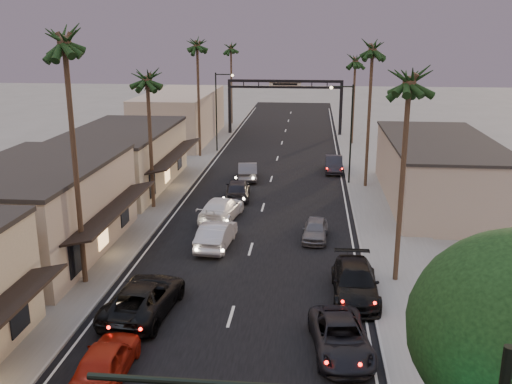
% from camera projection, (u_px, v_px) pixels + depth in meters
% --- Properties ---
extents(ground, '(200.00, 200.00, 0.00)m').
position_uv_depth(ground, '(266.00, 197.00, 48.14)').
color(ground, slate).
rests_on(ground, ground).
extents(road, '(14.00, 120.00, 0.02)m').
position_uv_depth(road, '(270.00, 182.00, 52.92)').
color(road, black).
rests_on(road, ground).
extents(sidewalk_left, '(5.00, 92.00, 0.12)m').
position_uv_depth(sidewalk_left, '(186.00, 162.00, 60.51)').
color(sidewalk_left, slate).
rests_on(sidewalk_left, ground).
extents(sidewalk_right, '(5.00, 92.00, 0.12)m').
position_uv_depth(sidewalk_right, '(367.00, 166.00, 58.69)').
color(sidewalk_right, slate).
rests_on(sidewalk_right, ground).
extents(storefront_mid, '(8.00, 14.00, 5.50)m').
position_uv_depth(storefront_mid, '(38.00, 212.00, 35.23)').
color(storefront_mid, gray).
rests_on(storefront_mid, ground).
extents(storefront_far, '(8.00, 16.00, 5.00)m').
position_uv_depth(storefront_far, '(122.00, 159.00, 50.61)').
color(storefront_far, tan).
rests_on(storefront_far, ground).
extents(storefront_dist, '(8.00, 20.00, 6.00)m').
position_uv_depth(storefront_dist, '(181.00, 116.00, 72.48)').
color(storefront_dist, gray).
rests_on(storefront_dist, ground).
extents(building_right, '(8.00, 18.00, 5.00)m').
position_uv_depth(building_right, '(438.00, 172.00, 46.11)').
color(building_right, gray).
rests_on(building_right, ground).
extents(arch, '(15.20, 0.40, 7.27)m').
position_uv_depth(arch, '(285.00, 93.00, 75.32)').
color(arch, black).
rests_on(arch, ground).
extents(streetlight_right, '(2.13, 0.30, 9.00)m').
position_uv_depth(streetlight_right, '(348.00, 126.00, 50.80)').
color(streetlight_right, black).
rests_on(streetlight_right, ground).
extents(streetlight_left, '(2.13, 0.30, 9.00)m').
position_uv_depth(streetlight_left, '(219.00, 105.00, 64.56)').
color(streetlight_left, black).
rests_on(streetlight_left, ground).
extents(palm_lb, '(3.20, 3.20, 15.20)m').
position_uv_depth(palm_lb, '(63.00, 34.00, 28.07)').
color(palm_lb, '#38281C').
rests_on(palm_lb, ground).
extents(palm_lc, '(3.20, 3.20, 12.20)m').
position_uv_depth(palm_lc, '(147.00, 74.00, 42.26)').
color(palm_lc, '#38281C').
rests_on(palm_lc, ground).
extents(palm_ld, '(3.20, 3.20, 14.20)m').
position_uv_depth(palm_ld, '(197.00, 41.00, 59.91)').
color(palm_ld, '#38281C').
rests_on(palm_ld, ground).
extents(palm_ra, '(3.20, 3.20, 13.20)m').
position_uv_depth(palm_ra, '(410.00, 74.00, 28.86)').
color(palm_ra, '#38281C').
rests_on(palm_ra, ground).
extents(palm_rb, '(3.20, 3.20, 14.20)m').
position_uv_depth(palm_rb, '(373.00, 44.00, 47.74)').
color(palm_rb, '#38281C').
rests_on(palm_rb, ground).
extents(palm_rc, '(3.20, 3.20, 12.20)m').
position_uv_depth(palm_rc, '(356.00, 57.00, 67.41)').
color(palm_rc, '#38281C').
rests_on(palm_rc, ground).
extents(palm_far, '(3.20, 3.20, 13.20)m').
position_uv_depth(palm_far, '(231.00, 45.00, 82.15)').
color(palm_far, '#38281C').
rests_on(palm_far, ground).
extents(oncoming_red, '(1.93, 4.67, 1.58)m').
position_uv_depth(oncoming_red, '(106.00, 360.00, 22.92)').
color(oncoming_red, maroon).
rests_on(oncoming_red, ground).
extents(oncoming_pickup, '(3.35, 6.33, 1.70)m').
position_uv_depth(oncoming_pickup, '(144.00, 297.00, 28.17)').
color(oncoming_pickup, black).
rests_on(oncoming_pickup, ground).
extents(oncoming_silver, '(2.14, 5.20, 1.68)m').
position_uv_depth(oncoming_silver, '(216.00, 235.00, 36.85)').
color(oncoming_silver, '#A8A7AD').
rests_on(oncoming_silver, ground).
extents(oncoming_white, '(3.08, 6.01, 1.67)m').
position_uv_depth(oncoming_white, '(221.00, 209.00, 42.17)').
color(oncoming_white, white).
rests_on(oncoming_white, ground).
extents(oncoming_dgrey, '(2.34, 5.01, 1.66)m').
position_uv_depth(oncoming_dgrey, '(238.00, 189.00, 47.39)').
color(oncoming_dgrey, black).
rests_on(oncoming_dgrey, ground).
extents(oncoming_grey_far, '(2.32, 5.12, 1.63)m').
position_uv_depth(oncoming_grey_far, '(248.00, 171.00, 53.63)').
color(oncoming_grey_far, '#4C4B50').
rests_on(oncoming_grey_far, ground).
extents(curbside_near, '(3.02, 5.47, 1.45)m').
position_uv_depth(curbside_near, '(341.00, 337.00, 24.75)').
color(curbside_near, black).
rests_on(curbside_near, ground).
extents(curbside_black, '(2.40, 5.80, 1.68)m').
position_uv_depth(curbside_black, '(355.00, 282.00, 29.89)').
color(curbside_black, black).
rests_on(curbside_black, ground).
extents(curbside_grey, '(1.88, 4.09, 1.36)m').
position_uv_depth(curbside_grey, '(315.00, 230.00, 38.22)').
color(curbside_grey, '#56575C').
rests_on(curbside_grey, ground).
extents(curbside_far, '(1.70, 4.75, 1.56)m').
position_uv_depth(curbside_far, '(334.00, 164.00, 56.43)').
color(curbside_far, black).
rests_on(curbside_far, ground).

